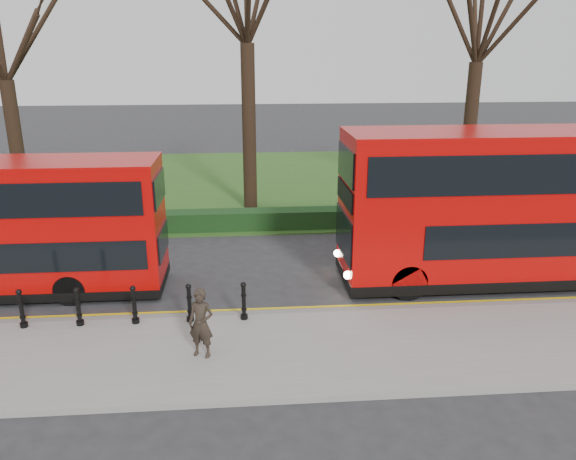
{
  "coord_description": "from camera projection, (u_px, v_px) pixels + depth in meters",
  "views": [
    {
      "loc": [
        1.69,
        -14.87,
        7.03
      ],
      "look_at": [
        2.94,
        0.5,
        2.0
      ],
      "focal_mm": 35.0,
      "sensor_mm": 36.0,
      "label": 1
    }
  ],
  "objects": [
    {
      "name": "ground",
      "position": [
        188.0,
        304.0,
        16.14
      ],
      "size": [
        120.0,
        120.0,
        0.0
      ],
      "primitive_type": "plane",
      "color": "#28282B",
      "rests_on": "ground"
    },
    {
      "name": "pavement",
      "position": [
        176.0,
        356.0,
        13.27
      ],
      "size": [
        60.0,
        4.0,
        0.15
      ],
      "primitive_type": "cube",
      "color": "gray",
      "rests_on": "ground"
    },
    {
      "name": "kerb",
      "position": [
        184.0,
        317.0,
        15.17
      ],
      "size": [
        60.0,
        0.25,
        0.16
      ],
      "primitive_type": "cube",
      "color": "slate",
      "rests_on": "ground"
    },
    {
      "name": "grass_verge",
      "position": [
        212.0,
        183.0,
        30.34
      ],
      "size": [
        60.0,
        18.0,
        0.06
      ],
      "primitive_type": "cube",
      "color": "#2D521B",
      "rests_on": "ground"
    },
    {
      "name": "hedge",
      "position": [
        202.0,
        221.0,
        22.46
      ],
      "size": [
        60.0,
        0.9,
        0.8
      ],
      "primitive_type": "cube",
      "color": "black",
      "rests_on": "ground"
    },
    {
      "name": "yellow_line_outer",
      "position": [
        185.0,
        315.0,
        15.47
      ],
      "size": [
        60.0,
        0.1,
        0.01
      ],
      "primitive_type": "cube",
      "color": "yellow",
      "rests_on": "ground"
    },
    {
      "name": "yellow_line_inner",
      "position": [
        186.0,
        311.0,
        15.66
      ],
      "size": [
        60.0,
        0.1,
        0.01
      ],
      "primitive_type": "cube",
      "color": "yellow",
      "rests_on": "ground"
    },
    {
      "name": "tree_right",
      "position": [
        481.0,
        11.0,
        23.91
      ],
      "size": [
        7.47,
        7.47,
        11.68
      ],
      "color": "black",
      "rests_on": "ground"
    },
    {
      "name": "bollard_row",
      "position": [
        134.0,
        305.0,
        14.56
      ],
      "size": [
        5.83,
        0.15,
        1.0
      ],
      "color": "black",
      "rests_on": "pavement"
    },
    {
      "name": "bus_rear",
      "position": [
        535.0,
        207.0,
        17.17
      ],
      "size": [
        11.84,
        2.72,
        4.71
      ],
      "color": "#B40605",
      "rests_on": "ground"
    },
    {
      "name": "pedestrian",
      "position": [
        201.0,
        323.0,
        12.9
      ],
      "size": [
        0.71,
        0.59,
        1.67
      ],
      "primitive_type": "imported",
      "rotation": [
        0.0,
        0.0,
        -0.37
      ],
      "color": "#2C231B",
      "rests_on": "pavement"
    }
  ]
}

